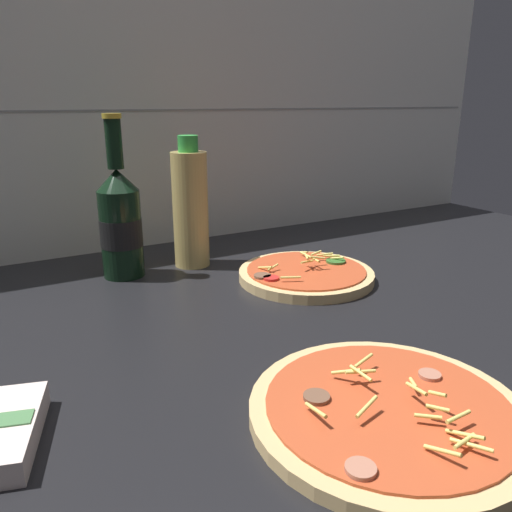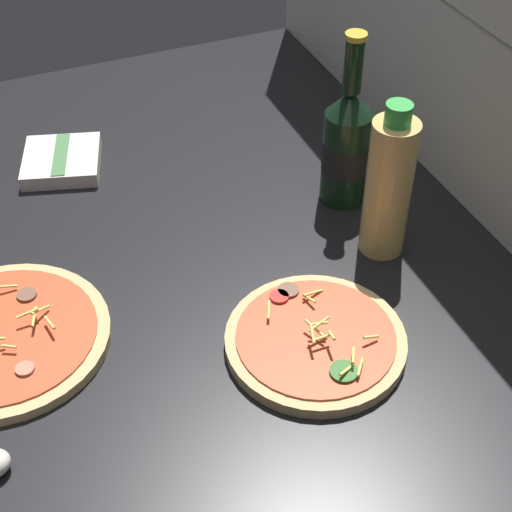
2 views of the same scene
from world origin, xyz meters
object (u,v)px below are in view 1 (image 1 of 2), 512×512
(pizza_near, at_px, (387,411))
(pizza_far, at_px, (306,274))
(beer_bottle, at_px, (120,221))
(oil_bottle, at_px, (190,208))

(pizza_near, relative_size, pizza_far, 1.16)
(beer_bottle, distance_m, oil_bottle, 0.13)
(beer_bottle, xyz_separation_m, oil_bottle, (0.13, -0.00, 0.01))
(pizza_near, xyz_separation_m, pizza_far, (0.16, 0.36, 0.00))
(pizza_near, distance_m, oil_bottle, 0.54)
(beer_bottle, bearing_deg, pizza_near, -78.67)
(pizza_far, bearing_deg, oil_bottle, 128.69)
(pizza_far, height_order, oil_bottle, oil_bottle)
(pizza_far, relative_size, oil_bottle, 0.97)
(pizza_near, distance_m, pizza_far, 0.39)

